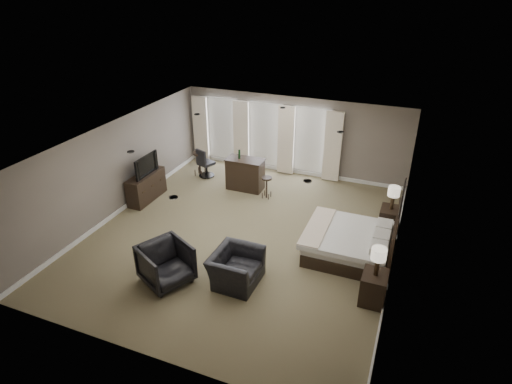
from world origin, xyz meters
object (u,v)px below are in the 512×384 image
at_px(bed, 345,231).
at_px(bar_stool_left, 200,164).
at_px(nightstand_near, 373,288).
at_px(armchair_near, 236,263).
at_px(nightstand_far, 389,220).
at_px(tv, 145,172).
at_px(lamp_near, 378,262).
at_px(bar_stool_right, 267,187).
at_px(bar_counter, 245,174).
at_px(armchair_far, 166,262).
at_px(lamp_far, 393,198).
at_px(dresser, 146,187).
at_px(desk_chair, 206,162).

xyz_separation_m(bed, bar_stool_left, (-5.38, 2.72, -0.23)).
relative_size(nightstand_near, armchair_near, 0.60).
bearing_deg(nightstand_far, tv, -173.16).
xyz_separation_m(lamp_near, tv, (-6.92, 2.07, -0.10)).
distance_m(bar_stool_left, bar_stool_right, 2.73).
distance_m(nightstand_far, bar_counter, 4.56).
bearing_deg(armchair_far, bar_stool_left, 48.26).
bearing_deg(nightstand_near, armchair_far, -166.56).
bearing_deg(lamp_far, bed, -121.54).
height_order(nightstand_near, tv, tv).
distance_m(nightstand_far, lamp_near, 2.97).
distance_m(lamp_far, bar_counter, 4.58).
height_order(tv, bar_counter, bar_counter).
distance_m(lamp_near, armchair_near, 2.95).
relative_size(bed, armchair_far, 1.98).
height_order(armchair_far, bar_stool_right, armchair_far).
xyz_separation_m(nightstand_near, tv, (-6.92, 2.07, 0.55)).
distance_m(nightstand_far, bar_stool_right, 3.68).
xyz_separation_m(nightstand_near, dresser, (-6.92, 2.07, 0.07)).
relative_size(nightstand_near, nightstand_far, 1.00).
bearing_deg(desk_chair, bar_stool_left, 22.84).
relative_size(lamp_far, tv, 0.60).
bearing_deg(lamp_far, bar_counter, 168.61).
height_order(nightstand_far, bar_stool_right, bar_stool_right).
distance_m(dresser, desk_chair, 2.29).
relative_size(tv, bar_stool_left, 1.28).
xyz_separation_m(bed, dresser, (-6.03, 0.62, -0.23)).
bearing_deg(armchair_far, bar_counter, 29.44).
bearing_deg(bed, desk_chair, 152.00).
height_order(lamp_near, armchair_far, lamp_near).
xyz_separation_m(tv, armchair_far, (2.64, -3.09, -0.38)).
xyz_separation_m(tv, armchair_near, (4.05, -2.53, -0.40)).
relative_size(bed, dresser, 1.42).
bearing_deg(lamp_far, armchair_near, -130.50).
xyz_separation_m(lamp_near, bar_stool_left, (-6.27, 4.17, -0.58)).
bearing_deg(bar_counter, desk_chair, 166.24).
bearing_deg(nightstand_near, tv, 163.35).
distance_m(dresser, armchair_far, 4.07).
relative_size(dresser, bar_stool_right, 2.10).
relative_size(armchair_near, desk_chair, 1.14).
height_order(bar_stool_left, bar_stool_right, bar_stool_left).
distance_m(nightstand_far, dresser, 6.97).
relative_size(tv, bar_stool_right, 1.56).
distance_m(lamp_near, bar_stool_right, 5.08).
bearing_deg(bar_stool_right, nightstand_far, -9.15).
xyz_separation_m(lamp_near, lamp_far, (0.00, 2.90, -0.00)).
bearing_deg(armchair_near, bar_stool_left, 37.46).
bearing_deg(lamp_near, nightstand_far, 90.00).
bearing_deg(dresser, nightstand_far, 6.84).
relative_size(armchair_near, bar_counter, 0.97).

